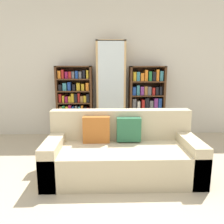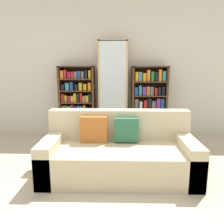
{
  "view_description": "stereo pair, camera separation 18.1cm",
  "coord_description": "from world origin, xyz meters",
  "px_view_note": "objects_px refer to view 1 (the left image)",
  "views": [
    {
      "loc": [
        -0.02,
        -2.09,
        1.4
      ],
      "look_at": [
        0.07,
        1.41,
        0.69
      ],
      "focal_mm": 35.0,
      "sensor_mm": 36.0,
      "label": 1
    },
    {
      "loc": [
        0.16,
        -2.09,
        1.4
      ],
      "look_at": [
        0.07,
        1.41,
        0.69
      ],
      "focal_mm": 35.0,
      "sensor_mm": 36.0,
      "label": 2
    }
  ],
  "objects_px": {
    "couch": "(122,153)",
    "display_cabinet": "(111,90)",
    "bookshelf_right": "(146,103)",
    "wine_bottle": "(137,135)",
    "bookshelf_left": "(75,103)"
  },
  "relations": [
    {
      "from": "couch",
      "to": "bookshelf_left",
      "type": "relative_size",
      "value": 1.36
    },
    {
      "from": "bookshelf_left",
      "to": "wine_bottle",
      "type": "relative_size",
      "value": 3.64
    },
    {
      "from": "bookshelf_left",
      "to": "display_cabinet",
      "type": "height_order",
      "value": "display_cabinet"
    },
    {
      "from": "bookshelf_right",
      "to": "wine_bottle",
      "type": "bearing_deg",
      "value": -118.13
    },
    {
      "from": "couch",
      "to": "display_cabinet",
      "type": "xyz_separation_m",
      "value": [
        -0.11,
        1.61,
        0.67
      ]
    },
    {
      "from": "couch",
      "to": "bookshelf_left",
      "type": "xyz_separation_m",
      "value": [
        -0.83,
        1.63,
        0.41
      ]
    },
    {
      "from": "couch",
      "to": "display_cabinet",
      "type": "height_order",
      "value": "display_cabinet"
    },
    {
      "from": "couch",
      "to": "wine_bottle",
      "type": "bearing_deg",
      "value": 72.53
    },
    {
      "from": "bookshelf_right",
      "to": "wine_bottle",
      "type": "xyz_separation_m",
      "value": [
        -0.24,
        -0.45,
        -0.54
      ]
    },
    {
      "from": "couch",
      "to": "bookshelf_left",
      "type": "bearing_deg",
      "value": 116.97
    },
    {
      "from": "display_cabinet",
      "to": "wine_bottle",
      "type": "bearing_deg",
      "value": -42.5
    },
    {
      "from": "display_cabinet",
      "to": "bookshelf_right",
      "type": "height_order",
      "value": "display_cabinet"
    },
    {
      "from": "display_cabinet",
      "to": "wine_bottle",
      "type": "xyz_separation_m",
      "value": [
        0.48,
        -0.44,
        -0.79
      ]
    },
    {
      "from": "display_cabinet",
      "to": "couch",
      "type": "bearing_deg",
      "value": -86.19
    },
    {
      "from": "bookshelf_right",
      "to": "couch",
      "type": "bearing_deg",
      "value": -110.61
    }
  ]
}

